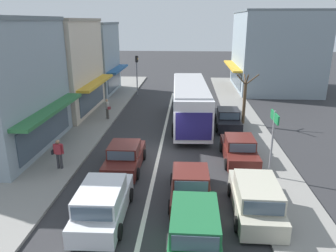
% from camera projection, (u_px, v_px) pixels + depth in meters
% --- Properties ---
extents(ground_plane, '(140.00, 140.00, 0.00)m').
position_uv_depth(ground_plane, '(158.00, 157.00, 19.47)').
color(ground_plane, '#2D2D30').
extents(lane_centre_line, '(0.20, 28.00, 0.01)m').
position_uv_depth(lane_centre_line, '(163.00, 135.00, 23.27)').
color(lane_centre_line, silver).
rests_on(lane_centre_line, ground).
extents(sidewalk_left, '(5.20, 44.00, 0.14)m').
position_uv_depth(sidewalk_left, '(79.00, 124.00, 25.56)').
color(sidewalk_left, gray).
rests_on(sidewalk_left, ground).
extents(kerb_right, '(2.80, 44.00, 0.12)m').
position_uv_depth(kerb_right, '(247.00, 127.00, 24.78)').
color(kerb_right, gray).
rests_on(kerb_right, ground).
extents(shopfront_mid_block, '(8.27, 8.57, 7.93)m').
position_uv_depth(shopfront_mid_block, '(49.00, 67.00, 27.77)').
color(shopfront_mid_block, beige).
rests_on(shopfront_mid_block, ground).
extents(shopfront_far_end, '(8.53, 7.20, 7.58)m').
position_uv_depth(shopfront_far_end, '(79.00, 59.00, 35.47)').
color(shopfront_far_end, '#84939E').
rests_on(shopfront_far_end, ground).
extents(building_right_far, '(9.58, 10.32, 8.84)m').
position_uv_depth(building_right_far, '(275.00, 51.00, 37.18)').
color(building_right_far, '#84939E').
rests_on(building_right_far, ground).
extents(city_bus, '(3.05, 10.95, 3.23)m').
position_uv_depth(city_bus, '(190.00, 101.00, 25.13)').
color(city_bus, silver).
rests_on(city_bus, ground).
extents(sedan_adjacent_lane_trail, '(1.91, 4.21, 1.47)m').
position_uv_depth(sedan_adjacent_lane_trail, '(125.00, 157.00, 17.83)').
color(sedan_adjacent_lane_trail, '#561E19').
rests_on(sedan_adjacent_lane_trail, ground).
extents(sedan_queue_far_back, '(1.95, 4.23, 1.47)m').
position_uv_depth(sedan_queue_far_back, '(191.00, 186.00, 14.76)').
color(sedan_queue_far_back, '#561E19').
rests_on(sedan_queue_far_back, ground).
extents(wagon_queue_gap_filler, '(1.96, 4.51, 1.58)m').
position_uv_depth(wagon_queue_gap_filler, '(194.00, 227.00, 11.68)').
color(wagon_queue_gap_filler, '#1E6638').
rests_on(wagon_queue_gap_filler, ground).
extents(wagon_behind_bus_mid, '(1.99, 4.53, 1.58)m').
position_uv_depth(wagon_behind_bus_mid, '(103.00, 203.00, 13.21)').
color(wagon_behind_bus_mid, silver).
rests_on(wagon_behind_bus_mid, ground).
extents(parked_wagon_kerb_front, '(2.00, 4.53, 1.58)m').
position_uv_depth(parked_wagon_kerb_front, '(256.00, 198.00, 13.55)').
color(parked_wagon_kerb_front, '#B7B29E').
rests_on(parked_wagon_kerb_front, ground).
extents(parked_sedan_kerb_second, '(1.95, 4.23, 1.47)m').
position_uv_depth(parked_sedan_kerb_second, '(239.00, 150.00, 18.84)').
color(parked_sedan_kerb_second, '#561E19').
rests_on(parked_sedan_kerb_second, ground).
extents(parked_sedan_kerb_third, '(1.93, 4.22, 1.47)m').
position_uv_depth(parked_sedan_kerb_third, '(228.00, 119.00, 24.69)').
color(parked_sedan_kerb_third, black).
rests_on(parked_sedan_kerb_third, ground).
extents(traffic_light_downstreet, '(0.33, 0.24, 4.20)m').
position_uv_depth(traffic_light_downstreet, '(137.00, 68.00, 34.93)').
color(traffic_light_downstreet, gray).
rests_on(traffic_light_downstreet, ground).
extents(directional_road_sign, '(0.10, 1.40, 3.60)m').
position_uv_depth(directional_road_sign, '(274.00, 129.00, 16.08)').
color(directional_road_sign, gray).
rests_on(directional_road_sign, ground).
extents(street_tree_right, '(1.70, 1.80, 4.07)m').
position_uv_depth(street_tree_right, '(245.00, 100.00, 24.96)').
color(street_tree_right, brown).
rests_on(street_tree_right, ground).
extents(pedestrian_with_handbag_near, '(0.65, 0.25, 1.63)m').
position_uv_depth(pedestrian_with_handbag_near, '(58.00, 152.00, 17.44)').
color(pedestrian_with_handbag_near, '#333338').
rests_on(pedestrian_with_handbag_near, sidewalk_left).
extents(pedestrian_browsing_midblock, '(0.54, 0.57, 1.63)m').
position_uv_depth(pedestrian_browsing_midblock, '(107.00, 108.00, 26.37)').
color(pedestrian_browsing_midblock, '#4C4742').
rests_on(pedestrian_browsing_midblock, sidewalk_left).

